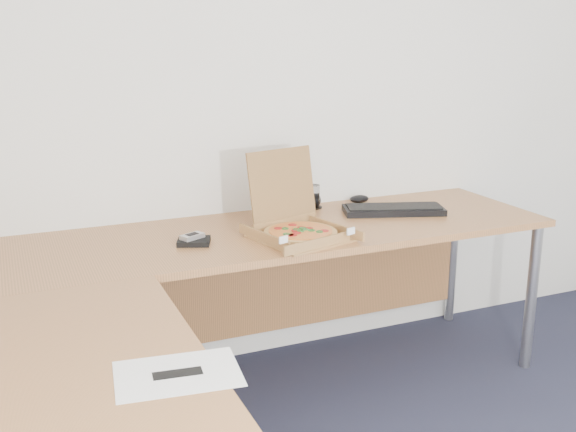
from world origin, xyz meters
name	(u,v)px	position (x,y,z in m)	size (l,w,h in m)	color
desk	(224,281)	(-0.82, 0.97, 0.70)	(2.50, 2.20, 0.73)	#AE703E
pizza_box	(298,228)	(-0.41, 1.26, 0.77)	(0.33, 0.38, 0.34)	#A67540
drinking_glass	(313,197)	(-0.16, 1.66, 0.79)	(0.06, 0.06, 0.11)	silver
keyboard	(393,210)	(0.15, 1.44, 0.74)	(0.46, 0.16, 0.03)	black
mouse	(359,199)	(0.10, 1.68, 0.75)	(0.10, 0.07, 0.04)	black
wallet	(194,241)	(-0.83, 1.35, 0.74)	(0.13, 0.10, 0.02)	black
phone	(192,236)	(-0.83, 1.35, 0.76)	(0.09, 0.05, 0.02)	#B2B5BA
paper_sheet	(178,374)	(-1.15, 0.34, 0.73)	(0.30, 0.21, 0.00)	white
dome_speaker	(312,199)	(-0.15, 1.68, 0.77)	(0.09, 0.09, 0.08)	black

